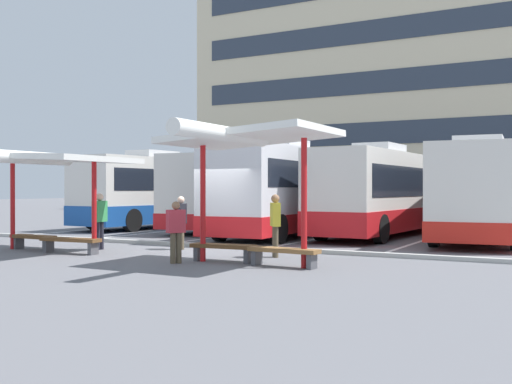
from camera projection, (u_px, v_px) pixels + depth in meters
name	position (u px, v px, depth m)	size (l,w,h in m)	color
ground_plane	(198.00, 248.00, 19.06)	(160.00, 160.00, 0.00)	slate
terminal_building	(443.00, 92.00, 51.61)	(41.17, 12.59, 22.81)	beige
coach_bus_0	(172.00, 192.00, 30.36)	(3.34, 11.43, 3.65)	silver
coach_bus_1	(236.00, 192.00, 28.07)	(3.38, 10.30, 3.59)	silver
coach_bus_2	(297.00, 191.00, 25.28)	(3.10, 12.41, 3.76)	silver
coach_bus_3	(392.00, 194.00, 25.12)	(3.03, 12.37, 3.59)	silver
coach_bus_4	(482.00, 193.00, 22.23)	(3.40, 10.47, 3.62)	silver
lane_stripe_0	(126.00, 227.00, 29.92)	(0.16, 14.00, 0.01)	white
lane_stripe_1	(188.00, 229.00, 28.19)	(0.16, 14.00, 0.01)	white
lane_stripe_2	(258.00, 232.00, 26.46)	(0.16, 14.00, 0.01)	white
lane_stripe_3	(338.00, 235.00, 24.73)	(0.16, 14.00, 0.01)	white
lane_stripe_4	(431.00, 238.00, 23.00)	(0.16, 14.00, 0.01)	white
waiting_shelter_0	(44.00, 159.00, 17.83)	(4.32, 5.27, 2.93)	red
bench_0	(33.00, 239.00, 18.62)	(1.66, 0.50, 0.45)	brown
bench_1	(70.00, 242.00, 17.54)	(1.94, 0.56, 0.45)	brown
waiting_shelter_1	(246.00, 140.00, 14.76)	(3.82, 4.72, 3.32)	red
bench_2	(223.00, 249.00, 15.57)	(1.76, 0.52, 0.45)	brown
bench_3	(284.00, 253.00, 14.55)	(1.83, 0.55, 0.45)	brown
platform_kerb	(205.00, 245.00, 19.40)	(44.00, 0.24, 0.12)	#ADADA8
waiting_passenger_0	(181.00, 219.00, 18.77)	(0.51, 0.45, 1.62)	brown
waiting_passenger_1	(275.00, 221.00, 16.60)	(0.46, 0.53, 1.71)	brown
waiting_passenger_2	(176.00, 228.00, 15.25)	(0.42, 0.49, 1.54)	brown
waiting_passenger_3	(100.00, 217.00, 18.66)	(0.26, 0.51, 1.72)	black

